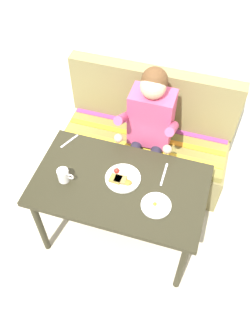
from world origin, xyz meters
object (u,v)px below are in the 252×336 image
object	(u,v)px
plate_eggs	(156,205)
knife	(164,174)
person	(149,125)
table	(120,190)
fork	(69,141)
couch	(146,143)
plate_breakfast	(122,178)
coffee_mug	(64,175)

from	to	relation	value
plate_eggs	knife	distance (m)	0.27
person	table	bearing A→B (deg)	-95.10
table	plate_eggs	world-z (taller)	plate_eggs
fork	knife	bearing A→B (deg)	18.14
couch	plate_eggs	distance (m)	1.00
table	plate_breakfast	distance (m)	0.10
couch	table	bearing A→B (deg)	-90.00
couch	plate_eggs	size ratio (longest dim) A/B	7.18
coffee_mug	knife	bearing A→B (deg)	20.68
plate_breakfast	plate_eggs	world-z (taller)	plate_breakfast
knife	plate_eggs	bearing A→B (deg)	-88.64
plate_breakfast	fork	size ratio (longest dim) A/B	1.45
plate_eggs	table	bearing A→B (deg)	160.22
table	coffee_mug	world-z (taller)	coffee_mug
plate_eggs	coffee_mug	distance (m)	0.66
person	plate_eggs	bearing A→B (deg)	-71.60
table	couch	size ratio (longest dim) A/B	0.83
person	knife	distance (m)	0.48
coffee_mug	fork	size ratio (longest dim) A/B	0.69
table	person	world-z (taller)	person
person	fork	xyz separation A→B (m)	(-0.53, -0.33, -0.01)
plate_breakfast	knife	bearing A→B (deg)	25.11
table	plate_breakfast	size ratio (longest dim) A/B	4.86
plate_eggs	person	bearing A→B (deg)	108.40
plate_breakfast	person	bearing A→B (deg)	85.05
person	fork	world-z (taller)	person
coffee_mug	knife	distance (m)	0.70
knife	couch	bearing A→B (deg)	114.03
table	plate_eggs	xyz separation A→B (m)	(0.28, -0.10, 0.09)
table	coffee_mug	distance (m)	0.41
person	coffee_mug	bearing A→B (deg)	-122.58
plate_breakfast	plate_eggs	xyz separation A→B (m)	(0.28, -0.14, -0.00)
person	plate_breakfast	size ratio (longest dim) A/B	4.91
plate_breakfast	fork	world-z (taller)	plate_breakfast
couch	plate_breakfast	xyz separation A→B (m)	(0.00, -0.73, 0.41)
person	coffee_mug	world-z (taller)	person
coffee_mug	couch	bearing A→B (deg)	66.05
table	person	size ratio (longest dim) A/B	0.99
plate_breakfast	fork	xyz separation A→B (m)	(-0.49, 0.22, -0.01)
coffee_mug	fork	distance (m)	0.36
coffee_mug	fork	world-z (taller)	coffee_mug
couch	coffee_mug	distance (m)	1.03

